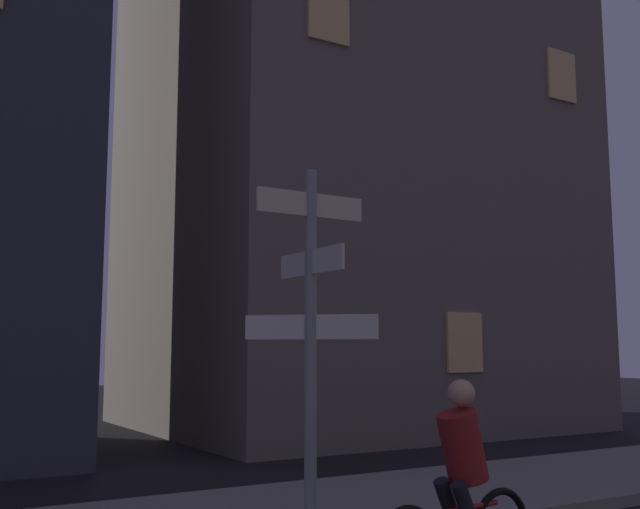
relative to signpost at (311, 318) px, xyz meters
The scene contains 3 objects.
signpost is the anchor object (origin of this frame).
cyclist 2.26m from the signpost, 79.35° to the right, with size 1.81×0.38×1.61m.
building_right_block 12.77m from the signpost, 55.00° to the left, with size 9.62×8.70×15.40m.
Camera 1 is at (-4.00, -0.25, 1.84)m, focal length 41.96 mm.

